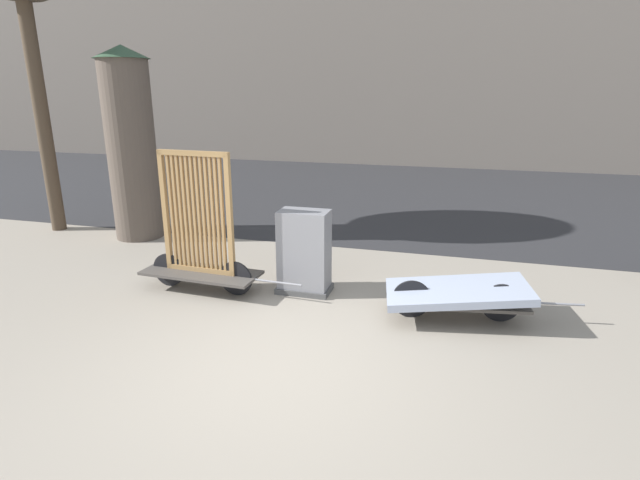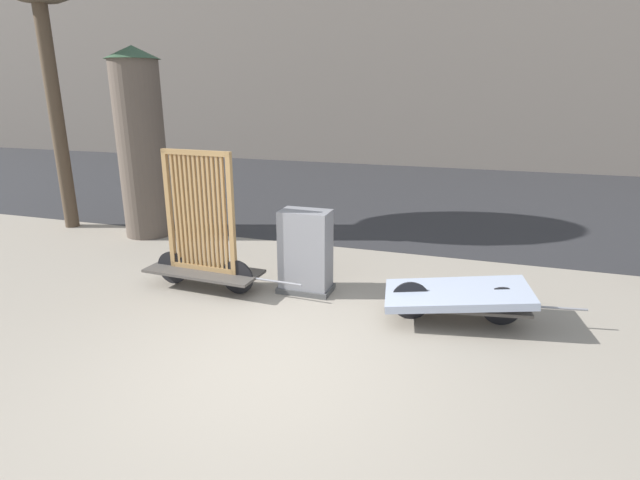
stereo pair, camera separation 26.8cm
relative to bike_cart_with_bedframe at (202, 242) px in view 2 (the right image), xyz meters
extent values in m
plane|color=gray|center=(1.79, -1.77, -0.71)|extent=(60.00, 60.00, 0.00)
cube|color=#2D2D30|center=(1.79, 7.83, -0.71)|extent=(56.00, 10.57, 0.01)
cube|color=#4C4742|center=(-0.01, 0.00, -0.44)|extent=(1.75, 0.74, 0.04)
cylinder|color=black|center=(0.55, -0.03, -0.46)|extent=(0.50, 0.06, 0.50)
cylinder|color=black|center=(-0.56, 0.03, -0.46)|extent=(0.50, 0.06, 0.50)
cylinder|color=gray|center=(1.20, -0.06, -0.44)|extent=(0.70, 0.06, 0.03)
cube|color=#A87F4C|center=(-0.01, 0.00, -0.39)|extent=(1.10, 0.12, 0.07)
cube|color=#A87F4C|center=(-0.01, 0.00, 1.28)|extent=(1.10, 0.12, 0.07)
cube|color=#A87F4C|center=(-0.52, 0.03, 0.45)|extent=(0.07, 0.07, 1.74)
cube|color=#A87F4C|center=(0.51, -0.02, 0.45)|extent=(0.07, 0.07, 1.74)
cube|color=#A87F4C|center=(-0.41, 0.02, 0.45)|extent=(0.04, 0.05, 1.67)
cube|color=#A87F4C|center=(-0.34, 0.02, 0.45)|extent=(0.04, 0.05, 1.67)
cube|color=#A87F4C|center=(-0.26, 0.01, 0.45)|extent=(0.04, 0.05, 1.67)
cube|color=#A87F4C|center=(-0.19, 0.01, 0.45)|extent=(0.04, 0.05, 1.67)
cube|color=#A87F4C|center=(-0.12, 0.01, 0.45)|extent=(0.04, 0.05, 1.67)
cube|color=#A87F4C|center=(-0.04, 0.00, 0.45)|extent=(0.04, 0.05, 1.67)
cube|color=#A87F4C|center=(0.03, 0.00, 0.45)|extent=(0.04, 0.05, 1.67)
cube|color=#A87F4C|center=(0.10, -0.01, 0.45)|extent=(0.04, 0.05, 1.67)
cube|color=#A87F4C|center=(0.18, -0.01, 0.45)|extent=(0.04, 0.05, 1.67)
cube|color=#A87F4C|center=(0.25, -0.01, 0.45)|extent=(0.04, 0.05, 1.67)
cube|color=#A87F4C|center=(0.33, -0.02, 0.45)|extent=(0.04, 0.05, 1.67)
cube|color=#A87F4C|center=(0.40, -0.02, 0.45)|extent=(0.04, 0.05, 1.67)
cube|color=#4C4742|center=(3.59, 0.00, -0.44)|extent=(1.80, 0.93, 0.04)
cylinder|color=black|center=(4.14, 0.09, -0.46)|extent=(0.50, 0.11, 0.50)
cylinder|color=black|center=(3.04, -0.09, -0.46)|extent=(0.50, 0.11, 0.50)
cylinder|color=gray|center=(4.78, 0.19, -0.44)|extent=(0.70, 0.14, 0.03)
cube|color=#9EA8BC|center=(3.59, 0.00, -0.33)|extent=(1.89, 1.19, 0.26)
cube|color=#4C4C4C|center=(1.46, 0.36, -0.67)|extent=(0.76, 0.48, 0.08)
cube|color=gray|center=(1.46, 0.36, -0.11)|extent=(0.70, 0.42, 1.21)
cylinder|color=brown|center=(-2.55, 2.19, 0.97)|extent=(0.91, 0.91, 3.36)
cone|color=#335138|center=(-2.55, 2.19, 2.77)|extent=(1.02, 1.02, 0.24)
cylinder|color=#4C3D2D|center=(-4.52, 2.19, 1.75)|extent=(0.28, 0.28, 4.92)
camera|label=1|loc=(3.48, -6.09, 2.12)|focal=28.00mm
camera|label=2|loc=(3.74, -6.01, 2.12)|focal=28.00mm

